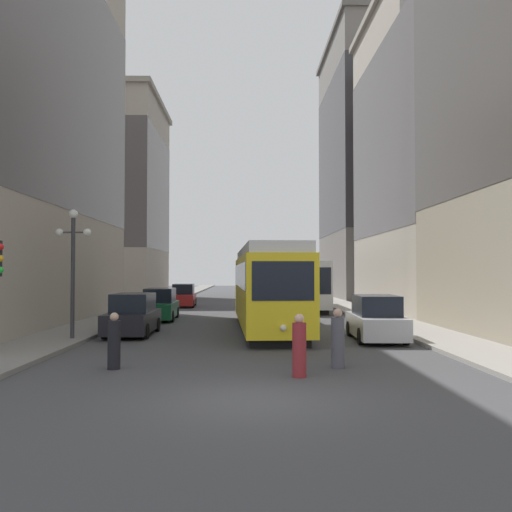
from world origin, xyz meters
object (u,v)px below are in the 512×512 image
object	(u,v)px
parked_car_left_mid	(183,296)
parked_car_left_near	(160,305)
streetcar	(266,286)
parked_car_right_far	(376,319)
parked_car_left_far	(133,316)
pedestrian_crossing_near	(114,343)
pedestrian_crossing_far	(338,340)
pedestrian_on_sidewalk	(299,348)
lamp_post_left_near	(73,253)
transit_bus	(304,283)

from	to	relation	value
parked_car_left_mid	parked_car_left_near	bearing A→B (deg)	-92.09
streetcar	parked_car_right_far	xyz separation A→B (m)	(4.26, -4.20, -1.26)
parked_car_left_near	parked_car_left_far	world-z (taller)	same
pedestrian_crossing_near	pedestrian_crossing_far	bearing A→B (deg)	-167.15
parked_car_left_far	pedestrian_crossing_far	bearing A→B (deg)	-47.52
parked_car_left_near	parked_car_right_far	world-z (taller)	same
parked_car_right_far	pedestrian_on_sidewalk	size ratio (longest dim) A/B	2.81
parked_car_left_mid	pedestrian_on_sidewalk	world-z (taller)	parked_car_left_mid
parked_car_right_far	pedestrian_crossing_far	world-z (taller)	parked_car_right_far
parked_car_left_near	parked_car_left_mid	size ratio (longest dim) A/B	1.06
streetcar	parked_car_left_near	distance (m)	8.16
parked_car_left_far	pedestrian_crossing_near	xyz separation A→B (m)	(1.21, -8.41, -0.10)
parked_car_left_near	parked_car_left_far	xyz separation A→B (m)	(0.00, -7.56, -0.00)
parked_car_left_far	lamp_post_left_near	size ratio (longest dim) A/B	0.90
parked_car_left_far	parked_car_right_far	bearing A→B (deg)	-11.30
parked_car_right_far	parked_car_left_far	distance (m)	10.42
transit_bus	pedestrian_crossing_near	bearing A→B (deg)	-107.30
pedestrian_crossing_near	pedestrian_on_sidewalk	distance (m)	5.30
parked_car_left_mid	pedestrian_crossing_near	world-z (taller)	parked_car_left_mid
transit_bus	lamp_post_left_near	world-z (taller)	lamp_post_left_near
streetcar	parked_car_right_far	size ratio (longest dim) A/B	3.05
lamp_post_left_near	parked_car_left_mid	bearing A→B (deg)	85.04
parked_car_left_near	pedestrian_on_sidewalk	xyz separation A→B (m)	(6.35, -17.24, -0.07)
parked_car_left_mid	pedestrian_crossing_near	size ratio (longest dim) A/B	2.93
pedestrian_crossing_near	pedestrian_on_sidewalk	bearing A→B (deg)	178.43
parked_car_left_far	pedestrian_crossing_near	bearing A→B (deg)	-81.65
streetcar	pedestrian_crossing_far	bearing A→B (deg)	-83.65
pedestrian_crossing_near	lamp_post_left_near	bearing A→B (deg)	-50.75
pedestrian_on_sidewalk	lamp_post_left_near	size ratio (longest dim) A/B	0.33
parked_car_left_near	parked_car_right_far	size ratio (longest dim) A/B	1.06
streetcar	pedestrian_crossing_far	size ratio (longest dim) A/B	8.33
parked_car_left_far	lamp_post_left_near	bearing A→B (deg)	-129.10
streetcar	pedestrian_crossing_near	world-z (taller)	streetcar
parked_car_left_near	lamp_post_left_near	distance (m)	10.42
pedestrian_crossing_near	pedestrian_on_sidewalk	world-z (taller)	pedestrian_on_sidewalk
streetcar	transit_bus	xyz separation A→B (m)	(3.34, 14.15, -0.15)
parked_car_right_far	pedestrian_on_sidewalk	bearing A→B (deg)	65.52
streetcar	parked_car_left_near	xyz separation A→B (m)	(-5.95, 5.44, -1.26)
transit_bus	parked_car_left_near	xyz separation A→B (m)	(-9.29, -8.71, -1.10)
transit_bus	parked_car_left_near	size ratio (longest dim) A/B	2.47
parked_car_right_far	parked_car_left_near	bearing A→B (deg)	-40.87
pedestrian_crossing_far	pedestrian_on_sidewalk	bearing A→B (deg)	-111.71
pedestrian_crossing_far	pedestrian_crossing_near	bearing A→B (deg)	-158.09
parked_car_left_near	pedestrian_on_sidewalk	size ratio (longest dim) A/B	2.99
pedestrian_crossing_far	lamp_post_left_near	bearing A→B (deg)	168.90
streetcar	lamp_post_left_near	distance (m)	9.13
lamp_post_left_near	parked_car_right_far	bearing A→B (deg)	1.16
parked_car_left_far	lamp_post_left_near	world-z (taller)	lamp_post_left_near
streetcar	parked_car_left_near	size ratio (longest dim) A/B	2.87
pedestrian_crossing_near	parked_car_right_far	bearing A→B (deg)	-132.63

